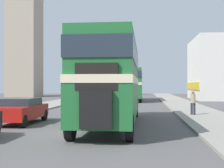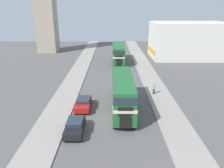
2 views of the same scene
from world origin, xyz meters
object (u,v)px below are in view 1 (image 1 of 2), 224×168
(double_decker_bus, at_px, (112,76))
(pedestrian_walking, at_px, (193,101))
(car_parked_mid, at_px, (21,110))
(bus_distant, at_px, (132,82))

(double_decker_bus, bearing_deg, pedestrian_walking, 45.94)
(car_parked_mid, bearing_deg, pedestrian_walking, 25.60)
(double_decker_bus, xyz_separation_m, pedestrian_walking, (4.79, 4.95, -1.50))
(car_parked_mid, height_order, pedestrian_walking, pedestrian_walking)
(car_parked_mid, relative_size, pedestrian_walking, 2.60)
(pedestrian_walking, bearing_deg, double_decker_bus, -134.06)
(bus_distant, distance_m, pedestrian_walking, 20.43)
(double_decker_bus, relative_size, pedestrian_walking, 6.94)
(bus_distant, relative_size, pedestrian_walking, 7.11)
(double_decker_bus, relative_size, car_parked_mid, 2.67)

